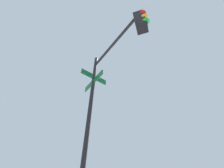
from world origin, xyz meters
The scene contains 1 object.
traffic_signal_near centered at (-5.94, -6.35, 4.56)m, with size 1.92×2.58×6.45m.
Camera 1 is at (-3.38, -5.48, 1.78)m, focal length 22.83 mm.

